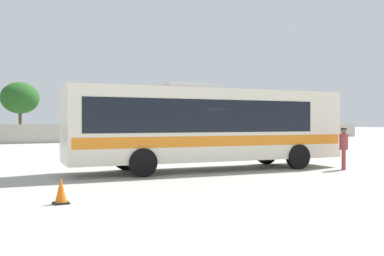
{
  "coord_description": "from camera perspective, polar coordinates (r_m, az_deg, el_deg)",
  "views": [
    {
      "loc": [
        -9.48,
        -15.29,
        1.95
      ],
      "look_at": [
        0.34,
        3.02,
        1.7
      ],
      "focal_mm": 40.11,
      "sensor_mm": 36.0,
      "label": 1
    }
  ],
  "objects": [
    {
      "name": "ground_plane",
      "position": [
        27.08,
        -7.66,
        -3.45
      ],
      "size": [
        300.0,
        300.0,
        0.0
      ],
      "primitive_type": "plane",
      "color": "#A3A099"
    },
    {
      "name": "perimeter_wall",
      "position": [
        44.07,
        -15.8,
        -0.7
      ],
      "size": [
        80.0,
        0.3,
        1.81
      ],
      "primitive_type": "cube",
      "color": "#B2AD9E",
      "rests_on": "ground_plane"
    },
    {
      "name": "coach_bus_cream_orange",
      "position": [
        17.76,
        1.83,
        0.51
      ],
      "size": [
        11.87,
        3.6,
        3.55
      ],
      "color": "silver",
      "rests_on": "ground_plane"
    },
    {
      "name": "attendant_by_bus_door",
      "position": [
        18.91,
        19.52,
        -2.26
      ],
      "size": [
        0.49,
        0.49,
        1.75
      ],
      "color": "#99383D",
      "rests_on": "ground_plane"
    },
    {
      "name": "roadside_tree_midleft",
      "position": [
        49.07,
        -21.9,
        3.72
      ],
      "size": [
        3.95,
        3.95,
        6.29
      ],
      "color": "brown",
      "rests_on": "ground_plane"
    },
    {
      "name": "roadside_tree_midright",
      "position": [
        50.47,
        -13.24,
        3.68
      ],
      "size": [
        3.3,
        3.3,
        6.03
      ],
      "color": "brown",
      "rests_on": "ground_plane"
    },
    {
      "name": "traffic_cone_on_apron",
      "position": [
        10.92,
        -17.03,
        -8.01
      ],
      "size": [
        0.36,
        0.36,
        0.64
      ],
      "color": "black",
      "rests_on": "ground_plane"
    }
  ]
}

